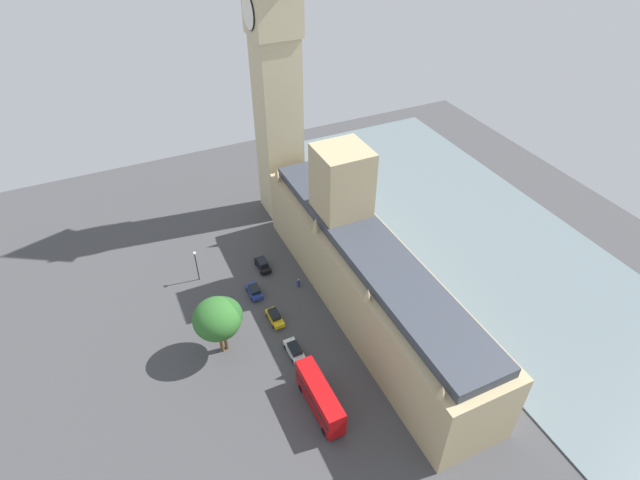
% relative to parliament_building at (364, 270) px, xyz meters
% --- Properties ---
extents(ground_plane, '(129.95, 129.95, 0.00)m').
position_rel_parliament_building_xyz_m(ground_plane, '(1.99, 1.55, -7.51)').
color(ground_plane, '#424244').
extents(river_thames, '(37.71, 116.96, 0.25)m').
position_rel_parliament_building_xyz_m(river_thames, '(-29.13, 1.55, -7.39)').
color(river_thames, slate).
rests_on(river_thames, ground).
extents(parliament_building, '(11.62, 55.86, 24.67)m').
position_rel_parliament_building_xyz_m(parliament_building, '(0.00, 0.00, 0.00)').
color(parliament_building, tan).
rests_on(parliament_building, ground).
extents(clock_tower, '(8.24, 8.24, 56.59)m').
position_rel_parliament_building_xyz_m(clock_tower, '(1.47, -31.85, 21.75)').
color(clock_tower, '#CCBA8E').
rests_on(clock_tower, ground).
extents(car_black_near_tower, '(1.91, 4.35, 1.74)m').
position_rel_parliament_building_xyz_m(car_black_near_tower, '(11.96, -15.33, -6.63)').
color(car_black_near_tower, black).
rests_on(car_black_near_tower, ground).
extents(car_blue_by_river_gate, '(2.00, 4.02, 1.74)m').
position_rel_parliament_building_xyz_m(car_blue_by_river_gate, '(15.55, -9.55, -6.63)').
color(car_blue_by_river_gate, navy).
rests_on(car_blue_by_river_gate, ground).
extents(car_yellow_cab_under_trees, '(1.90, 4.33, 1.74)m').
position_rel_parliament_building_xyz_m(car_yellow_cab_under_trees, '(14.58, -2.43, -6.63)').
color(car_yellow_cab_under_trees, gold).
rests_on(car_yellow_cab_under_trees, ground).
extents(car_white_opposite_hall, '(1.98, 4.51, 1.74)m').
position_rel_parliament_building_xyz_m(car_white_opposite_hall, '(14.33, 5.04, -6.63)').
color(car_white_opposite_hall, silver).
rests_on(car_white_opposite_hall, ground).
extents(double_decker_bus_far_end, '(2.75, 10.53, 4.75)m').
position_rel_parliament_building_xyz_m(double_decker_bus_far_end, '(14.81, 15.13, -4.88)').
color(double_decker_bus_far_end, '#B20C0F').
rests_on(double_decker_bus_far_end, ground).
extents(pedestrian_leading, '(0.62, 0.69, 1.70)m').
position_rel_parliament_building_xyz_m(pedestrian_leading, '(7.95, -8.25, -6.75)').
color(pedestrian_leading, navy).
rests_on(pedestrian_leading, ground).
extents(plane_tree_corner, '(7.05, 7.05, 9.97)m').
position_rel_parliament_building_xyz_m(plane_tree_corner, '(23.94, -0.16, -0.56)').
color(plane_tree_corner, brown).
rests_on(plane_tree_corner, ground).
extents(plane_tree_trailing, '(6.10, 6.10, 9.65)m').
position_rel_parliament_building_xyz_m(plane_tree_trailing, '(23.21, -0.36, -0.49)').
color(plane_tree_trailing, brown).
rests_on(plane_tree_trailing, ground).
extents(street_lamp_kerbside, '(0.56, 0.56, 6.28)m').
position_rel_parliament_building_xyz_m(street_lamp_kerbside, '(23.12, -17.28, -3.13)').
color(street_lamp_kerbside, black).
rests_on(street_lamp_kerbside, ground).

